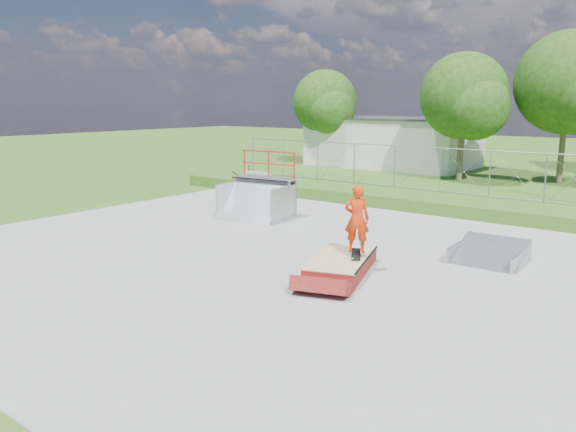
# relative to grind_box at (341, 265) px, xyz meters

# --- Properties ---
(ground) EXTENTS (120.00, 120.00, 0.00)m
(ground) POSITION_rel_grind_box_xyz_m (-1.87, -0.15, -0.19)
(ground) COLOR #30611B
(ground) RESTS_ON ground
(concrete_pad) EXTENTS (20.00, 16.00, 0.04)m
(concrete_pad) POSITION_rel_grind_box_xyz_m (-1.87, -0.15, -0.17)
(concrete_pad) COLOR gray
(concrete_pad) RESTS_ON ground
(grass_berm) EXTENTS (24.00, 3.00, 0.50)m
(grass_berm) POSITION_rel_grind_box_xyz_m (-1.87, 9.35, 0.06)
(grass_berm) COLOR #30611B
(grass_berm) RESTS_ON ground
(grind_box) EXTENTS (2.02, 2.88, 0.39)m
(grind_box) POSITION_rel_grind_box_xyz_m (0.00, 0.00, 0.00)
(grind_box) COLOR maroon
(grind_box) RESTS_ON concrete_pad
(quarter_pipe) EXTENTS (2.56, 2.24, 2.35)m
(quarter_pipe) POSITION_rel_grind_box_xyz_m (-5.90, 3.57, 0.98)
(quarter_pipe) COLOR #979A9F
(quarter_pipe) RESTS_ON concrete_pad
(flat_bank_ramp) EXTENTS (1.73, 1.84, 0.52)m
(flat_bank_ramp) POSITION_rel_grind_box_xyz_m (2.56, 3.06, 0.06)
(flat_bank_ramp) COLOR #979A9F
(flat_bank_ramp) RESTS_ON concrete_pad
(skateboard) EXTENTS (0.59, 0.80, 0.13)m
(skateboard) POSITION_rel_grind_box_xyz_m (0.27, 0.24, 0.24)
(skateboard) COLOR black
(skateboard) RESTS_ON grind_box
(skater) EXTENTS (0.71, 0.61, 1.66)m
(skater) POSITION_rel_grind_box_xyz_m (0.27, 0.24, 1.07)
(skater) COLOR red
(skater) RESTS_ON grind_box
(concrete_stairs) EXTENTS (1.50, 1.60, 0.80)m
(concrete_stairs) POSITION_rel_grind_box_xyz_m (-10.37, 8.55, 0.21)
(concrete_stairs) COLOR gray
(concrete_stairs) RESTS_ON ground
(chain_link_fence) EXTENTS (20.00, 0.06, 1.80)m
(chain_link_fence) POSITION_rel_grind_box_xyz_m (-1.87, 10.35, 1.21)
(chain_link_fence) COLOR gray
(chain_link_fence) RESTS_ON grass_berm
(utility_building_flat) EXTENTS (10.00, 6.00, 3.00)m
(utility_building_flat) POSITION_rel_grind_box_xyz_m (-9.87, 21.85, 1.31)
(utility_building_flat) COLOR silver
(utility_building_flat) RESTS_ON ground
(tree_left_near) EXTENTS (4.76, 4.48, 6.65)m
(tree_left_near) POSITION_rel_grind_box_xyz_m (-3.62, 17.68, 4.04)
(tree_left_near) COLOR brown
(tree_left_near) RESTS_ON ground
(tree_center) EXTENTS (5.44, 5.12, 7.60)m
(tree_center) POSITION_rel_grind_box_xyz_m (0.91, 19.66, 4.65)
(tree_center) COLOR brown
(tree_center) RESTS_ON ground
(tree_left_far) EXTENTS (4.42, 4.16, 6.18)m
(tree_left_far) POSITION_rel_grind_box_xyz_m (-13.64, 19.69, 3.74)
(tree_left_far) COLOR brown
(tree_left_far) RESTS_ON ground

